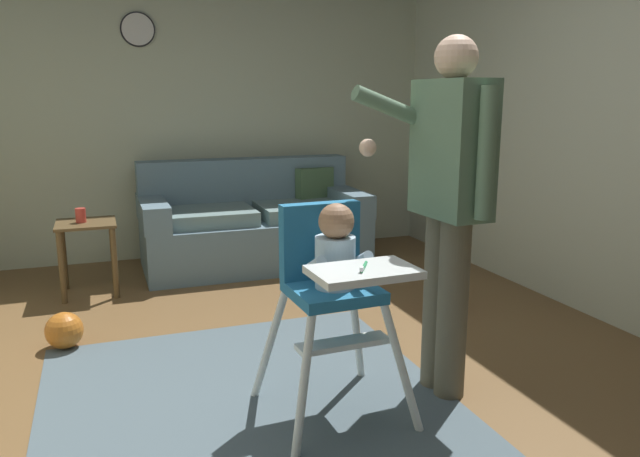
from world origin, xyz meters
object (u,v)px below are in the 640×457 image
object	(u,v)px
high_chair	(333,270)
sippy_cup	(81,215)
toy_ball_second	(444,291)
wall_clock	(138,29)
couch	(254,225)
adult_standing	(449,199)
toy_ball	(64,330)
side_table	(87,242)

from	to	relation	value
high_chair	sippy_cup	size ratio (longest dim) A/B	9.58
toy_ball_second	wall_clock	bearing A→B (deg)	130.83
couch	toy_ball_second	bearing A→B (deg)	31.14
adult_standing	toy_ball_second	world-z (taller)	adult_standing
wall_clock	high_chair	bearing A→B (deg)	-80.11
high_chair	toy_ball	world-z (taller)	high_chair
wall_clock	toy_ball	bearing A→B (deg)	-108.71
adult_standing	wall_clock	size ratio (longest dim) A/B	5.98
side_table	couch	bearing A→B (deg)	16.19
adult_standing	wall_clock	xyz separation A→B (m)	(-1.10, 2.99, 0.98)
high_chair	couch	bearing A→B (deg)	171.54
toy_ball_second	side_table	xyz separation A→B (m)	(-2.21, 1.14, 0.26)
couch	sippy_cup	size ratio (longest dim) A/B	18.09
couch	side_table	distance (m)	1.35
high_chair	sippy_cup	world-z (taller)	high_chair
side_table	adult_standing	bearing A→B (deg)	-53.48
couch	side_table	world-z (taller)	couch
couch	wall_clock	world-z (taller)	wall_clock
couch	toy_ball	bearing A→B (deg)	-46.30
toy_ball	sippy_cup	xyz separation A→B (m)	(0.11, 0.99, 0.47)
toy_ball_second	couch	bearing A→B (deg)	121.14
adult_standing	wall_clock	world-z (taller)	wall_clock
high_chair	toy_ball	bearing A→B (deg)	-137.93
toy_ball	side_table	size ratio (longest dim) A/B	0.40
adult_standing	sippy_cup	distance (m)	2.71
toy_ball	sippy_cup	distance (m)	1.10
side_table	wall_clock	xyz separation A→B (m)	(0.49, 0.85, 1.53)
toy_ball	wall_clock	bearing A→B (deg)	71.29
high_chair	toy_ball	size ratio (longest dim) A/B	4.65
side_table	wall_clock	distance (m)	1.82
toy_ball	toy_ball_second	xyz separation A→B (m)	(2.34, -0.15, 0.01)
toy_ball_second	wall_clock	xyz separation A→B (m)	(-1.72, 1.99, 1.79)
toy_ball_second	side_table	distance (m)	2.50
adult_standing	side_table	xyz separation A→B (m)	(-1.59, 2.14, -0.55)
sippy_cup	wall_clock	distance (m)	1.67
couch	toy_ball_second	xyz separation A→B (m)	(0.91, -1.51, -0.22)
sippy_cup	wall_clock	size ratio (longest dim) A/B	0.36
high_chair	sippy_cup	bearing A→B (deg)	-156.49
side_table	sippy_cup	xyz separation A→B (m)	(-0.03, 0.00, 0.19)
toy_ball_second	wall_clock	distance (m)	3.18
high_chair	side_table	world-z (taller)	high_chair
high_chair	side_table	distance (m)	2.41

